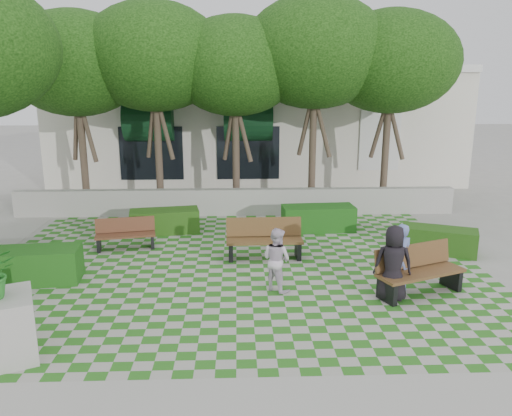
{
  "coord_description": "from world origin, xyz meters",
  "views": [
    {
      "loc": [
        0.05,
        -10.5,
        4.4
      ],
      "look_at": [
        0.5,
        1.5,
        1.4
      ],
      "focal_mm": 35.0,
      "sensor_mm": 36.0,
      "label": 1
    }
  ],
  "objects_px": {
    "person_dark": "(393,263)",
    "person_blue": "(400,258)",
    "hedge_east": "(439,240)",
    "hedge_midleft": "(165,221)",
    "bench_east": "(418,271)",
    "bench_west": "(126,234)",
    "bench_mid": "(264,239)",
    "person_white": "(277,259)",
    "hedge_midright": "(318,218)",
    "hedge_west": "(29,266)"
  },
  "relations": [
    {
      "from": "person_dark",
      "to": "person_blue",
      "type": "bearing_deg",
      "value": -112.73
    },
    {
      "from": "hedge_east",
      "to": "hedge_midleft",
      "type": "bearing_deg",
      "value": 164.52
    },
    {
      "from": "bench_east",
      "to": "bench_west",
      "type": "height_order",
      "value": "bench_east"
    },
    {
      "from": "hedge_east",
      "to": "bench_west",
      "type": "bearing_deg",
      "value": 175.72
    },
    {
      "from": "bench_west",
      "to": "hedge_midleft",
      "type": "xyz_separation_m",
      "value": [
        0.86,
        1.47,
        -0.05
      ]
    },
    {
      "from": "bench_east",
      "to": "bench_mid",
      "type": "height_order",
      "value": "bench_east"
    },
    {
      "from": "person_dark",
      "to": "person_white",
      "type": "bearing_deg",
      "value": -5.21
    },
    {
      "from": "bench_east",
      "to": "hedge_midright",
      "type": "bearing_deg",
      "value": 83.64
    },
    {
      "from": "person_white",
      "to": "bench_west",
      "type": "bearing_deg",
      "value": 6.08
    },
    {
      "from": "hedge_east",
      "to": "person_white",
      "type": "bearing_deg",
      "value": -152.73
    },
    {
      "from": "bench_east",
      "to": "hedge_east",
      "type": "relative_size",
      "value": 1.09
    },
    {
      "from": "bench_east",
      "to": "person_blue",
      "type": "height_order",
      "value": "person_blue"
    },
    {
      "from": "bench_mid",
      "to": "person_white",
      "type": "height_order",
      "value": "person_white"
    },
    {
      "from": "hedge_west",
      "to": "person_blue",
      "type": "height_order",
      "value": "person_blue"
    },
    {
      "from": "hedge_east",
      "to": "person_dark",
      "type": "bearing_deg",
      "value": -126.4
    },
    {
      "from": "person_dark",
      "to": "hedge_east",
      "type": "bearing_deg",
      "value": -117.39
    },
    {
      "from": "hedge_east",
      "to": "hedge_midright",
      "type": "xyz_separation_m",
      "value": [
        -2.89,
        2.19,
        0.05
      ]
    },
    {
      "from": "bench_mid",
      "to": "hedge_east",
      "type": "height_order",
      "value": "bench_mid"
    },
    {
      "from": "person_dark",
      "to": "hedge_midright",
      "type": "bearing_deg",
      "value": -72.92
    },
    {
      "from": "hedge_midright",
      "to": "hedge_west",
      "type": "distance_m",
      "value": 8.19
    },
    {
      "from": "person_blue",
      "to": "bench_west",
      "type": "bearing_deg",
      "value": -33.29
    },
    {
      "from": "bench_west",
      "to": "hedge_east",
      "type": "distance_m",
      "value": 8.46
    },
    {
      "from": "hedge_east",
      "to": "hedge_west",
      "type": "height_order",
      "value": "hedge_west"
    },
    {
      "from": "bench_west",
      "to": "person_blue",
      "type": "height_order",
      "value": "person_blue"
    },
    {
      "from": "bench_east",
      "to": "hedge_midright",
      "type": "relative_size",
      "value": 0.96
    },
    {
      "from": "person_dark",
      "to": "person_white",
      "type": "height_order",
      "value": "person_dark"
    },
    {
      "from": "bench_mid",
      "to": "hedge_midleft",
      "type": "height_order",
      "value": "bench_mid"
    },
    {
      "from": "bench_west",
      "to": "person_dark",
      "type": "relative_size",
      "value": 1.04
    },
    {
      "from": "bench_east",
      "to": "bench_mid",
      "type": "xyz_separation_m",
      "value": [
        -3.17,
        2.39,
        -0.01
      ]
    },
    {
      "from": "bench_east",
      "to": "person_white",
      "type": "distance_m",
      "value": 3.04
    },
    {
      "from": "hedge_east",
      "to": "person_white",
      "type": "height_order",
      "value": "person_white"
    },
    {
      "from": "bench_west",
      "to": "hedge_west",
      "type": "height_order",
      "value": "bench_west"
    },
    {
      "from": "bench_west",
      "to": "hedge_midleft",
      "type": "distance_m",
      "value": 1.7
    },
    {
      "from": "bench_mid",
      "to": "person_dark",
      "type": "distance_m",
      "value": 3.69
    },
    {
      "from": "person_blue",
      "to": "person_dark",
      "type": "distance_m",
      "value": 0.53
    },
    {
      "from": "bench_mid",
      "to": "hedge_west",
      "type": "xyz_separation_m",
      "value": [
        -5.42,
        -1.44,
        -0.1
      ]
    },
    {
      "from": "person_dark",
      "to": "bench_west",
      "type": "bearing_deg",
      "value": -20.63
    },
    {
      "from": "bench_east",
      "to": "hedge_west",
      "type": "bearing_deg",
      "value": 151.38
    },
    {
      "from": "bench_mid",
      "to": "person_dark",
      "type": "xyz_separation_m",
      "value": [
        2.52,
        -2.68,
        0.31
      ]
    },
    {
      "from": "bench_east",
      "to": "bench_west",
      "type": "xyz_separation_m",
      "value": [
        -6.92,
        3.28,
        -0.1
      ]
    },
    {
      "from": "person_white",
      "to": "hedge_midright",
      "type": "bearing_deg",
      "value": -66.63
    },
    {
      "from": "bench_west",
      "to": "bench_mid",
      "type": "bearing_deg",
      "value": -23.86
    },
    {
      "from": "hedge_east",
      "to": "person_blue",
      "type": "bearing_deg",
      "value": -127.2
    },
    {
      "from": "hedge_midleft",
      "to": "person_white",
      "type": "relative_size",
      "value": 1.45
    },
    {
      "from": "person_dark",
      "to": "bench_east",
      "type": "bearing_deg",
      "value": -147.09
    },
    {
      "from": "hedge_west",
      "to": "bench_east",
      "type": "bearing_deg",
      "value": -6.35
    },
    {
      "from": "hedge_midleft",
      "to": "person_dark",
      "type": "height_order",
      "value": "person_dark"
    },
    {
      "from": "person_blue",
      "to": "hedge_midleft",
      "type": "bearing_deg",
      "value": -46.69
    },
    {
      "from": "hedge_midright",
      "to": "person_white",
      "type": "distance_m",
      "value": 4.82
    },
    {
      "from": "bench_east",
      "to": "person_blue",
      "type": "relative_size",
      "value": 1.38
    }
  ]
}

